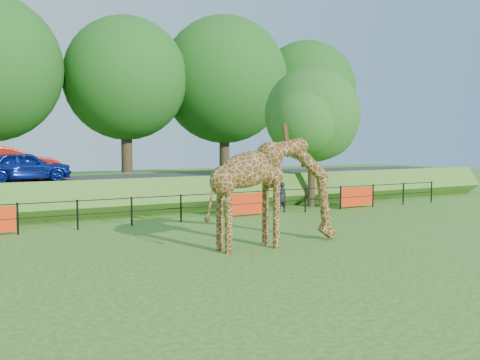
% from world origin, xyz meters
% --- Properties ---
extents(ground, '(90.00, 90.00, 0.00)m').
position_xyz_m(ground, '(0.00, 0.00, 0.00)').
color(ground, '#2E6619').
rests_on(ground, ground).
extents(giraffe, '(4.67, 0.98, 3.32)m').
position_xyz_m(giraffe, '(0.67, 2.10, 1.66)').
color(giraffe, '#553211').
rests_on(giraffe, ground).
extents(perimeter_fence, '(28.07, 0.10, 1.10)m').
position_xyz_m(perimeter_fence, '(0.00, 8.00, 0.55)').
color(perimeter_fence, black).
rests_on(perimeter_fence, ground).
extents(embankment, '(40.00, 9.00, 1.30)m').
position_xyz_m(embankment, '(0.00, 15.50, 0.65)').
color(embankment, '#2E6619').
rests_on(embankment, ground).
extents(road, '(40.00, 5.00, 0.12)m').
position_xyz_m(road, '(0.00, 14.00, 1.36)').
color(road, '#2D2D2F').
rests_on(road, embankment).
extents(car_blue, '(3.94, 1.78, 1.31)m').
position_xyz_m(car_blue, '(-5.03, 13.72, 2.08)').
color(car_blue, '#122796').
rests_on(car_blue, road).
extents(car_red, '(4.66, 1.74, 1.52)m').
position_xyz_m(car_red, '(-5.68, 14.62, 2.18)').
color(car_red, '#B2180C').
rests_on(car_red, road).
extents(visitor, '(0.53, 0.38, 1.36)m').
position_xyz_m(visitor, '(5.06, 8.52, 0.68)').
color(visitor, black).
rests_on(visitor, ground).
extents(tree_east, '(5.40, 4.71, 6.76)m').
position_xyz_m(tree_east, '(7.60, 9.63, 4.28)').
color(tree_east, '#2F2215').
rests_on(tree_east, ground).
extents(bg_tree_line, '(37.30, 8.80, 11.82)m').
position_xyz_m(bg_tree_line, '(1.89, 22.00, 7.19)').
color(bg_tree_line, '#2F2215').
rests_on(bg_tree_line, ground).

